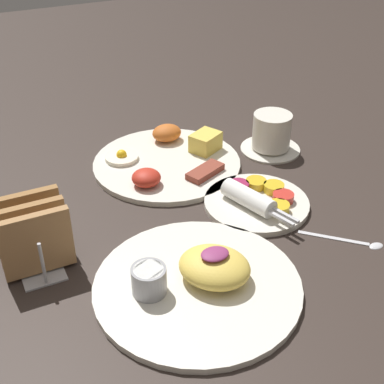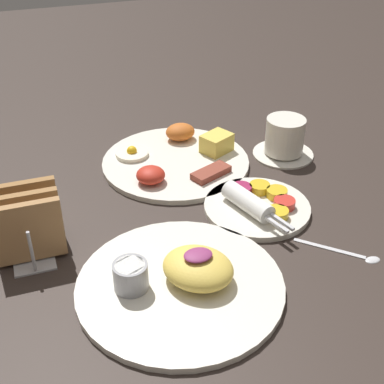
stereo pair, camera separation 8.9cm
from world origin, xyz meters
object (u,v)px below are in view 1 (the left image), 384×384
Objects in this scene: plate_foreground at (198,280)px; plate_breakfast at (168,160)px; coffee_cup at (272,134)px; plate_condiments at (257,200)px; toast_rack at (33,236)px.

plate_breakfast is at bearing 73.18° from plate_foreground.
plate_condiments is at bearing -129.45° from coffee_cup.
coffee_cup is at bearing 43.71° from plate_foreground.
plate_breakfast is 0.97× the size of plate_foreground.
coffee_cup is at bearing 50.55° from plate_condiments.
coffee_cup is (0.21, -0.04, 0.03)m from plate_breakfast.
toast_rack is (-0.19, 0.15, 0.03)m from plate_foreground.
plate_condiments is 0.67× the size of plate_foreground.
toast_rack is 0.52m from coffee_cup.
plate_breakfast is 2.35× the size of coffee_cup.
plate_foreground is (-0.10, -0.33, 0.00)m from plate_breakfast.
plate_condiments is 0.23m from plate_foreground.
plate_condiments is 1.67× the size of toast_rack.
coffee_cup is at bearing -9.80° from plate_breakfast.
plate_condiments is 0.37m from toast_rack.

